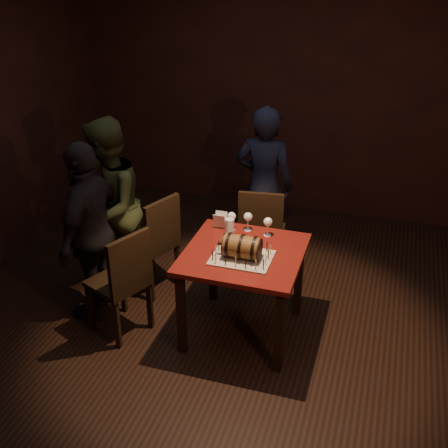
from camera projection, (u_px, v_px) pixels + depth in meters
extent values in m
plane|color=black|center=(232.00, 330.00, 4.65)|extent=(5.00, 5.00, 0.00)
cube|color=black|center=(299.00, 91.00, 6.13)|extent=(5.00, 0.04, 2.80)
cube|color=black|center=(21.00, 438.00, 1.89)|extent=(5.00, 0.04, 2.80)
cube|color=#51100D|center=(244.00, 254.00, 4.31)|extent=(0.90, 0.90, 0.04)
cube|color=black|center=(181.00, 313.00, 4.26)|extent=(0.06, 0.06, 0.71)
cube|color=black|center=(279.00, 332.00, 4.06)|extent=(0.06, 0.06, 0.71)
cube|color=black|center=(213.00, 264.00, 4.91)|extent=(0.06, 0.06, 0.71)
cube|color=black|center=(299.00, 278.00, 4.70)|extent=(0.06, 0.06, 0.71)
cube|color=#AE9F8C|center=(242.00, 258.00, 4.21)|extent=(0.45, 0.35, 0.01)
cylinder|color=brown|center=(242.00, 247.00, 4.17)|extent=(0.26, 0.18, 0.18)
cylinder|color=black|center=(229.00, 245.00, 4.19)|extent=(0.02, 0.19, 0.19)
cylinder|color=black|center=(242.00, 247.00, 4.17)|extent=(0.02, 0.19, 0.19)
cylinder|color=black|center=(255.00, 249.00, 4.14)|extent=(0.02, 0.19, 0.19)
cylinder|color=black|center=(225.00, 244.00, 4.20)|extent=(0.01, 0.17, 0.17)
cylinder|color=black|center=(260.00, 250.00, 4.13)|extent=(0.01, 0.17, 0.17)
cylinder|color=black|center=(222.00, 244.00, 4.21)|extent=(0.04, 0.02, 0.02)
sphere|color=black|center=(219.00, 243.00, 4.22)|extent=(0.03, 0.03, 0.03)
cylinder|color=#FAED95|center=(216.00, 259.00, 4.11)|extent=(0.01, 0.01, 0.08)
cylinder|color=black|center=(216.00, 253.00, 4.09)|extent=(0.00, 0.00, 0.01)
cylinder|color=black|center=(226.00, 260.00, 4.09)|extent=(0.01, 0.01, 0.08)
cylinder|color=black|center=(226.00, 255.00, 4.07)|extent=(0.00, 0.00, 0.01)
cylinder|color=#FAED95|center=(236.00, 262.00, 4.07)|extent=(0.01, 0.01, 0.08)
cylinder|color=black|center=(236.00, 256.00, 4.05)|extent=(0.00, 0.00, 0.01)
cylinder|color=black|center=(246.00, 263.00, 4.05)|extent=(0.01, 0.01, 0.08)
cylinder|color=black|center=(246.00, 258.00, 4.03)|extent=(0.00, 0.00, 0.01)
cylinder|color=#FAED95|center=(256.00, 265.00, 4.03)|extent=(0.01, 0.01, 0.08)
cylinder|color=black|center=(256.00, 260.00, 4.01)|extent=(0.00, 0.00, 0.01)
cylinder|color=black|center=(263.00, 264.00, 4.04)|extent=(0.01, 0.01, 0.08)
cylinder|color=black|center=(264.00, 259.00, 4.02)|extent=(0.00, 0.00, 0.01)
cylinder|color=#FAED95|center=(266.00, 259.00, 4.10)|extent=(0.01, 0.01, 0.08)
cylinder|color=black|center=(266.00, 254.00, 4.08)|extent=(0.00, 0.00, 0.01)
cylinder|color=black|center=(268.00, 254.00, 4.17)|extent=(0.01, 0.01, 0.08)
cylinder|color=black|center=(268.00, 249.00, 4.14)|extent=(0.00, 0.00, 0.01)
cylinder|color=#FAED95|center=(271.00, 250.00, 4.23)|extent=(0.01, 0.01, 0.08)
cylinder|color=black|center=(271.00, 244.00, 4.21)|extent=(0.00, 0.00, 0.01)
cylinder|color=black|center=(267.00, 246.00, 4.27)|extent=(0.01, 0.01, 0.08)
cylinder|color=black|center=(267.00, 241.00, 4.25)|extent=(0.00, 0.00, 0.01)
cylinder|color=#FAED95|center=(257.00, 245.00, 4.29)|extent=(0.01, 0.01, 0.08)
cylinder|color=black|center=(257.00, 240.00, 4.27)|extent=(0.00, 0.00, 0.01)
cylinder|color=black|center=(248.00, 244.00, 4.31)|extent=(0.01, 0.01, 0.08)
cylinder|color=black|center=(248.00, 238.00, 4.29)|extent=(0.00, 0.00, 0.01)
cylinder|color=#FAED95|center=(238.00, 242.00, 4.33)|extent=(0.01, 0.01, 0.08)
cylinder|color=black|center=(238.00, 237.00, 4.31)|extent=(0.00, 0.00, 0.01)
cylinder|color=black|center=(229.00, 241.00, 4.35)|extent=(0.01, 0.01, 0.08)
cylinder|color=black|center=(229.00, 236.00, 4.33)|extent=(0.00, 0.00, 0.01)
cylinder|color=#FAED95|center=(222.00, 241.00, 4.34)|extent=(0.01, 0.01, 0.08)
cylinder|color=black|center=(222.00, 236.00, 4.32)|extent=(0.00, 0.00, 0.01)
cylinder|color=black|center=(219.00, 246.00, 4.28)|extent=(0.01, 0.01, 0.08)
cylinder|color=black|center=(219.00, 241.00, 4.26)|extent=(0.00, 0.00, 0.01)
cylinder|color=#FAED95|center=(216.00, 251.00, 4.22)|extent=(0.01, 0.01, 0.08)
cylinder|color=black|center=(216.00, 245.00, 4.20)|extent=(0.00, 0.00, 0.01)
cylinder|color=black|center=(213.00, 255.00, 4.15)|extent=(0.01, 0.01, 0.08)
cylinder|color=black|center=(213.00, 250.00, 4.13)|extent=(0.00, 0.00, 0.01)
cylinder|color=silver|center=(231.00, 230.00, 4.62)|extent=(0.06, 0.06, 0.01)
cylinder|color=silver|center=(232.00, 225.00, 4.60)|extent=(0.01, 0.01, 0.09)
sphere|color=silver|center=(232.00, 216.00, 4.57)|extent=(0.07, 0.07, 0.07)
sphere|color=#591114|center=(232.00, 217.00, 4.57)|extent=(0.05, 0.05, 0.05)
cylinder|color=silver|center=(248.00, 230.00, 4.62)|extent=(0.06, 0.06, 0.01)
cylinder|color=silver|center=(248.00, 225.00, 4.59)|extent=(0.01, 0.01, 0.09)
sphere|color=silver|center=(248.00, 217.00, 4.56)|extent=(0.07, 0.07, 0.07)
cylinder|color=silver|center=(267.00, 235.00, 4.54)|extent=(0.06, 0.06, 0.01)
cylinder|color=silver|center=(268.00, 230.00, 4.51)|extent=(0.01, 0.01, 0.09)
sphere|color=silver|center=(268.00, 222.00, 4.48)|extent=(0.07, 0.07, 0.07)
sphere|color=#BF594C|center=(268.00, 223.00, 4.48)|extent=(0.05, 0.05, 0.05)
cylinder|color=silver|center=(230.00, 227.00, 4.50)|extent=(0.07, 0.07, 0.15)
cylinder|color=#9E5414|center=(230.00, 229.00, 4.51)|extent=(0.06, 0.06, 0.11)
cylinder|color=white|center=(230.00, 222.00, 4.48)|extent=(0.06, 0.06, 0.02)
cube|color=black|center=(262.00, 233.00, 5.22)|extent=(0.45, 0.45, 0.04)
cube|color=black|center=(281.00, 247.00, 5.45)|extent=(0.04, 0.04, 0.43)
cube|color=black|center=(246.00, 244.00, 5.50)|extent=(0.04, 0.04, 0.43)
cube|color=black|center=(278.00, 265.00, 5.15)|extent=(0.04, 0.04, 0.43)
cube|color=black|center=(241.00, 262.00, 5.21)|extent=(0.04, 0.04, 0.43)
cube|color=black|center=(261.00, 217.00, 4.95)|extent=(0.40, 0.09, 0.46)
cube|color=black|center=(150.00, 244.00, 5.03)|extent=(0.52, 0.52, 0.04)
cube|color=black|center=(152.00, 253.00, 5.35)|extent=(0.04, 0.04, 0.43)
cube|color=black|center=(125.00, 268.00, 5.12)|extent=(0.04, 0.04, 0.43)
cube|color=black|center=(178.00, 265.00, 5.16)|extent=(0.04, 0.04, 0.43)
cube|color=black|center=(151.00, 280.00, 4.93)|extent=(0.04, 0.04, 0.43)
cube|color=black|center=(163.00, 225.00, 4.82)|extent=(0.18, 0.39, 0.46)
cube|color=black|center=(118.00, 282.00, 4.47)|extent=(0.53, 0.53, 0.04)
cube|color=black|center=(123.00, 290.00, 4.79)|extent=(0.04, 0.04, 0.43)
cube|color=black|center=(90.00, 308.00, 4.56)|extent=(0.04, 0.04, 0.43)
cube|color=black|center=(150.00, 306.00, 4.59)|extent=(0.04, 0.04, 0.43)
cube|color=black|center=(117.00, 325.00, 4.36)|extent=(0.04, 0.04, 0.43)
cube|color=black|center=(130.00, 263.00, 4.25)|extent=(0.20, 0.38, 0.46)
imported|color=black|center=(264.00, 185.00, 5.38)|extent=(0.58, 0.39, 1.55)
imported|color=#3C4321|center=(108.00, 207.00, 4.91)|extent=(0.76, 0.89, 1.59)
imported|color=black|center=(91.00, 232.00, 4.56)|extent=(0.40, 0.91, 1.54)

